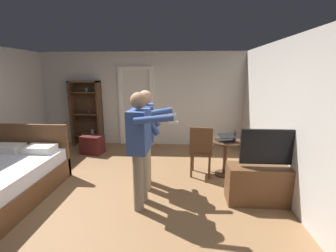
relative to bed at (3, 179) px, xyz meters
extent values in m
plane|color=olive|center=(1.74, 0.08, -0.30)|extent=(6.51, 6.51, 0.00)
cube|color=beige|center=(1.74, 3.10, 0.95)|extent=(5.71, 0.12, 2.51)
cube|color=beige|center=(4.53, 0.08, 0.95)|extent=(0.12, 6.16, 2.51)
cube|color=white|center=(1.16, 3.02, 0.72)|extent=(0.08, 0.08, 2.05)
cube|color=white|center=(2.01, 3.02, 0.72)|extent=(0.08, 0.08, 2.05)
cube|color=white|center=(1.59, 3.02, 1.79)|extent=(0.93, 0.08, 0.08)
cube|color=brown|center=(0.00, -0.08, -0.13)|extent=(1.38, 1.93, 0.35)
cube|color=brown|center=(0.00, 0.84, 0.21)|extent=(1.38, 0.08, 1.02)
cube|color=white|center=(-0.30, 0.58, 0.33)|extent=(0.50, 0.34, 0.12)
cube|color=white|center=(0.30, 0.58, 0.33)|extent=(0.50, 0.34, 0.12)
cube|color=#4C331E|center=(-0.12, 2.84, 0.57)|extent=(0.06, 0.32, 1.75)
cube|color=#4C331E|center=(0.62, 2.84, 0.57)|extent=(0.06, 0.32, 1.75)
cube|color=#4C331E|center=(0.25, 2.84, 1.43)|extent=(0.80, 0.32, 0.04)
cube|color=#4C331E|center=(0.25, 2.99, 0.57)|extent=(0.80, 0.02, 1.75)
cube|color=#4C331E|center=(0.25, 2.84, -0.01)|extent=(0.74, 0.32, 0.03)
cylinder|color=#B3ABA1|center=(0.38, 2.84, 0.07)|extent=(0.08, 0.08, 0.13)
cube|color=#4C331E|center=(0.25, 2.84, 0.57)|extent=(0.74, 0.32, 0.03)
cylinder|color=purple|center=(0.34, 2.84, 0.63)|extent=(0.05, 0.05, 0.08)
cube|color=#4C331E|center=(0.25, 2.84, 1.16)|extent=(0.74, 0.32, 0.03)
cylinder|color=#39B5B7|center=(0.30, 2.84, 1.22)|extent=(0.05, 0.05, 0.09)
cube|color=brown|center=(4.17, 0.11, -0.01)|extent=(1.22, 0.40, 0.59)
cube|color=black|center=(4.17, 0.09, 0.60)|extent=(0.91, 0.05, 0.53)
cube|color=#515A6D|center=(4.17, 0.12, 0.60)|extent=(0.85, 0.01, 0.47)
cylinder|color=#4C331E|center=(3.70, 1.10, 0.03)|extent=(0.08, 0.08, 0.67)
cylinder|color=#4C331E|center=(3.70, 1.10, -0.29)|extent=(0.37, 0.37, 0.03)
cylinder|color=#4C331E|center=(3.70, 1.10, 0.38)|extent=(0.62, 0.62, 0.03)
cube|color=black|center=(3.67, 1.10, 0.41)|extent=(0.36, 0.29, 0.02)
cube|color=black|center=(3.70, 0.98, 0.52)|extent=(0.36, 0.27, 0.06)
cube|color=navy|center=(3.70, 0.98, 0.52)|extent=(0.32, 0.23, 0.04)
cylinder|color=#3F2D30|center=(3.84, 1.02, 0.49)|extent=(0.06, 0.06, 0.18)
cylinder|color=#3F2D30|center=(3.84, 1.02, 0.60)|extent=(0.03, 0.03, 0.05)
cylinder|color=brown|center=(3.42, 1.22, -0.08)|extent=(0.04, 0.04, 0.45)
cylinder|color=brown|center=(3.08, 1.26, -0.08)|extent=(0.04, 0.04, 0.45)
cylinder|color=brown|center=(3.38, 0.88, -0.08)|extent=(0.04, 0.04, 0.45)
cylinder|color=brown|center=(3.04, 0.92, -0.08)|extent=(0.04, 0.04, 0.45)
cube|color=brown|center=(3.23, 1.07, 0.17)|extent=(0.47, 0.47, 0.04)
cube|color=brown|center=(3.21, 0.90, 0.44)|extent=(0.42, 0.09, 0.50)
cylinder|color=gray|center=(2.26, 0.04, 0.12)|extent=(0.15, 0.15, 0.86)
cylinder|color=gray|center=(2.24, -0.22, 0.12)|extent=(0.15, 0.15, 0.86)
cube|color=#334C8C|center=(2.25, -0.09, 0.86)|extent=(0.29, 0.48, 0.61)
sphere|color=#936B4C|center=(2.25, -0.09, 1.29)|extent=(0.23, 0.23, 0.23)
cylinder|color=#334C8C|center=(2.36, 0.16, 0.97)|extent=(0.34, 0.11, 0.49)
cylinder|color=#334C8C|center=(2.49, -0.36, 1.08)|extent=(0.53, 0.12, 0.15)
cube|color=white|center=(2.74, -0.41, 1.05)|extent=(0.12, 0.04, 0.04)
cylinder|color=tan|center=(2.23, 0.67, 0.12)|extent=(0.15, 0.15, 0.85)
cylinder|color=tan|center=(2.25, 0.43, 0.12)|extent=(0.15, 0.15, 0.85)
cube|color=#334C8C|center=(2.24, 0.55, 0.84)|extent=(0.31, 0.47, 0.60)
sphere|color=tan|center=(2.24, 0.55, 1.27)|extent=(0.23, 0.23, 0.23)
cylinder|color=#334C8C|center=(2.30, 0.80, 0.95)|extent=(0.34, 0.13, 0.49)
cylinder|color=#334C8C|center=(2.48, 0.33, 1.06)|extent=(0.45, 0.14, 0.16)
cube|color=white|center=(2.70, 0.33, 1.02)|extent=(0.12, 0.05, 0.04)
cube|color=#4C1919|center=(0.63, 2.15, -0.08)|extent=(0.57, 0.45, 0.45)
camera|label=1|loc=(2.86, -3.29, 1.67)|focal=25.14mm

